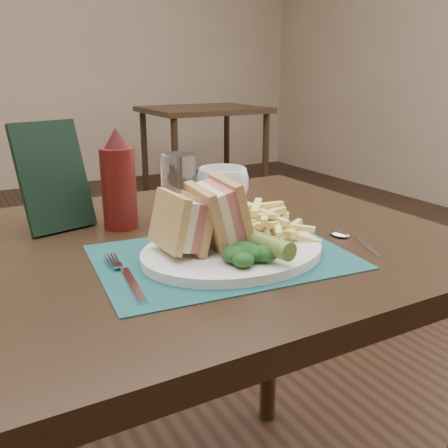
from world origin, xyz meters
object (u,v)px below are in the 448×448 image
plate (233,251)px  sandwich_half_b (207,214)px  saucer (223,210)px  check_presenter (53,176)px  coffee_cup (223,188)px  placemat (223,257)px  table_main (198,413)px  ketchup_bottle (118,179)px  drinking_glass (179,187)px  sandwich_half_a (169,224)px  table_bg_right (204,154)px

plate → sandwich_half_b: (-0.04, 0.02, 0.06)m
saucer → check_presenter: 0.34m
plate → coffee_cup: (0.11, 0.24, 0.04)m
placemat → coffee_cup: 0.27m
table_main → ketchup_bottle: 0.49m
placemat → saucer: bearing=61.2°
drinking_glass → check_presenter: check_presenter is taller
saucer → drinking_glass: size_ratio=1.15×
placemat → drinking_glass: 0.24m
sandwich_half_b → check_presenter: size_ratio=0.54×
sandwich_half_b → coffee_cup: sandwich_half_b is taller
table_main → check_presenter: 0.54m
plate → coffee_cup: size_ratio=2.81×
check_presenter → sandwich_half_b: bearing=-71.4°
placemat → ketchup_bottle: bearing=111.4°
table_main → check_presenter: check_presenter is taller
saucer → check_presenter: check_presenter is taller
coffee_cup → check_presenter: check_presenter is taller
placemat → sandwich_half_a: 0.11m
ketchup_bottle → check_presenter: bearing=152.8°
placemat → check_presenter: size_ratio=1.93×
saucer → sandwich_half_b: bearing=-124.1°
table_main → sandwich_half_a: bearing=-131.4°
saucer → coffee_cup: size_ratio=1.41×
table_bg_right → ketchup_bottle: (-1.54, -2.71, 0.47)m
sandwich_half_a → sandwich_half_b: 0.06m
table_main → saucer: (0.12, 0.12, 0.38)m
table_bg_right → check_presenter: check_presenter is taller
saucer → check_presenter: size_ratio=0.74×
check_presenter → saucer: bearing=-23.6°
sandwich_half_b → ketchup_bottle: size_ratio=0.59×
plate → sandwich_half_b: 0.07m
table_bg_right → placemat: placemat is taller
table_main → plate: size_ratio=3.00×
table_bg_right → sandwich_half_a: (-1.54, -2.93, 0.44)m
table_main → table_bg_right: bearing=62.9°
table_main → sandwich_half_b: (-0.03, -0.10, 0.45)m
drinking_glass → check_presenter: 0.23m
sandwich_half_a → check_presenter: (-0.11, 0.27, 0.03)m
placemat → ketchup_bottle: ketchup_bottle is taller
coffee_cup → ketchup_bottle: size_ratio=0.57×
coffee_cup → ketchup_bottle: ketchup_bottle is taller
drinking_glass → coffee_cup: bearing=-0.6°
sandwich_half_b → drinking_glass: bearing=83.0°
table_main → plate: plate is taller
plate → drinking_glass: drinking_glass is taller
sandwich_half_b → coffee_cup: 0.27m
sandwich_half_a → drinking_glass: 0.25m
table_bg_right → check_presenter: (-1.65, -2.66, 0.47)m
sandwich_half_a → ketchup_bottle: ketchup_bottle is taller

